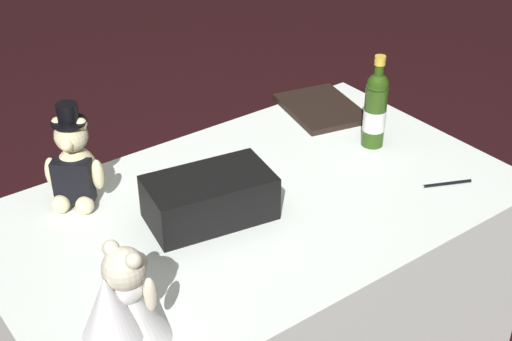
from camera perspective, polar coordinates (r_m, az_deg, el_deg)
reception_table at (r=2.17m, az=0.00°, el=-10.28°), size 1.45×0.87×0.71m
teddy_bear_groom at (r=1.95m, az=-14.42°, el=0.28°), size 0.15×0.15×0.29m
teddy_bear_bride at (r=1.49m, az=-10.69°, el=-10.56°), size 0.21×0.18×0.25m
champagne_bottle at (r=2.19m, az=9.60°, el=4.94°), size 0.07×0.07×0.30m
signing_pen at (r=2.09m, az=15.05°, el=-1.03°), size 0.14×0.07×0.01m
gift_case_black at (r=1.86m, az=-3.76°, el=-2.20°), size 0.35×0.24×0.12m
guestbook at (r=2.43m, az=5.28°, el=5.02°), size 0.29×0.34×0.02m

